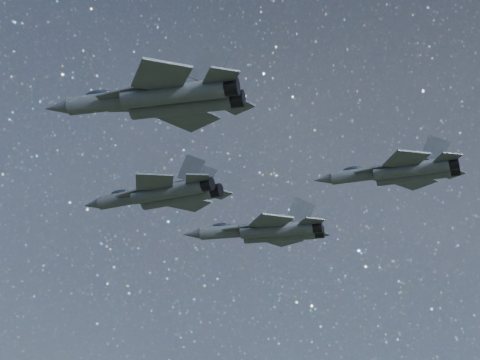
# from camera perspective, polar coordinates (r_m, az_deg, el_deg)

# --- Properties ---
(jet_lead) EXTENTS (18.24, 12.54, 4.58)m
(jet_lead) POSITION_cam_1_polar(r_m,az_deg,el_deg) (81.61, -6.11, -1.09)
(jet_lead) COLOR #384046
(jet_left) EXTENTS (18.64, 13.26, 4.75)m
(jet_left) POSITION_cam_1_polar(r_m,az_deg,el_deg) (91.62, 2.05, -3.96)
(jet_left) COLOR #384046
(jet_right) EXTENTS (18.27, 13.02, 4.66)m
(jet_right) POSITION_cam_1_polar(r_m,az_deg,el_deg) (62.37, -6.17, 6.32)
(jet_right) COLOR #384046
(jet_slot) EXTENTS (15.27, 10.71, 3.85)m
(jet_slot) POSITION_cam_1_polar(r_m,az_deg,el_deg) (74.77, 12.28, 0.65)
(jet_slot) COLOR #384046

